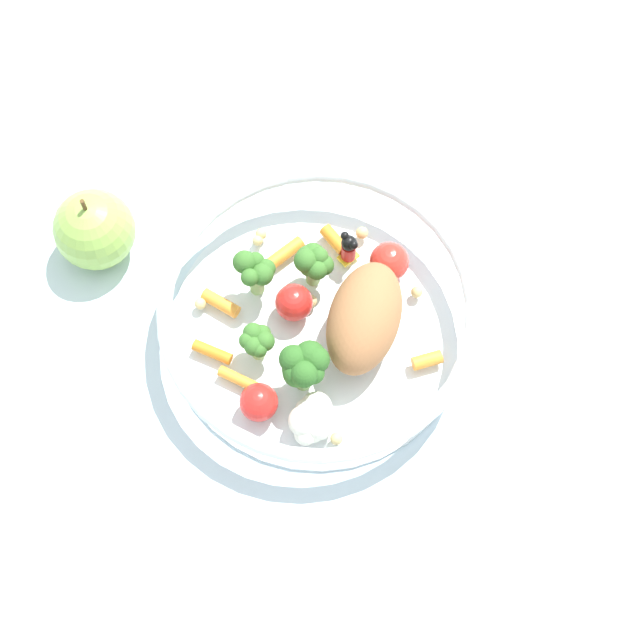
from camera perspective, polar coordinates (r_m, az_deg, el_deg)
ground_plane at (r=0.80m, az=-0.09°, el=-0.52°), size 2.40×2.40×0.00m
food_container at (r=0.77m, az=0.24°, el=-0.12°), size 0.26×0.26×0.07m
loose_apple at (r=0.82m, az=-13.39°, el=5.31°), size 0.07×0.07×0.08m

